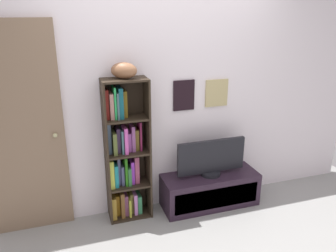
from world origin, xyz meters
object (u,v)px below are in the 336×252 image
Objects in this scene: door at (22,133)px; television at (211,158)px; bookshelf at (124,156)px; football at (124,71)px; tv_stand at (210,190)px.

television is at bearing -5.33° from door.
bookshelf is 5.93× the size of football.
door reaches higher than football.
television is (0.92, -0.07, -1.01)m from football.
football is at bearing 175.38° from television.
bookshelf reaches higher than tv_stand.
door reaches higher than bookshelf.
football is 1.68m from tv_stand.
tv_stand is (0.95, -0.10, -0.51)m from bookshelf.
tv_stand is 2.08m from door.
bookshelf is at bearing -4.41° from door.
bookshelf is 0.96m from television.
tv_stand is 0.40m from television.
football is at bearing -44.22° from bookshelf.
television is at bearing -4.62° from football.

